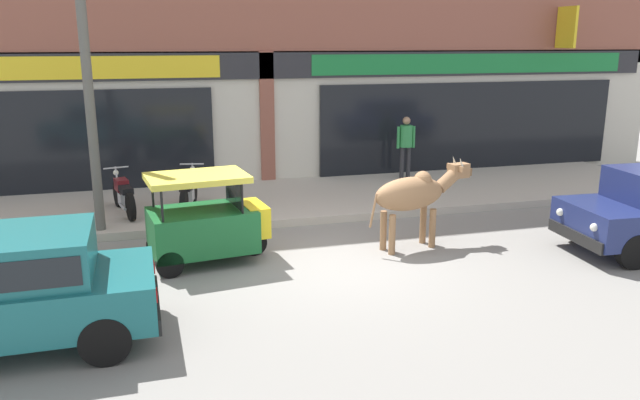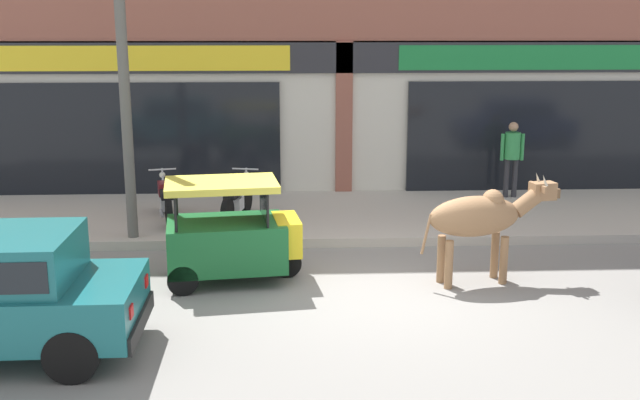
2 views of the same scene
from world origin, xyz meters
TOP-DOWN VIEW (x-y plane):
  - ground_plane at (0.00, 0.00)m, footprint 90.00×90.00m
  - sidewalk at (0.00, 4.09)m, footprint 19.00×3.78m
  - cow at (1.57, 0.35)m, footprint 2.13×0.82m
  - car_1 at (-4.69, -1.89)m, footprint 3.63×1.66m
  - auto_rickshaw at (-2.09, 0.62)m, footprint 2.06×1.37m
  - motorcycle_0 at (-3.51, 3.59)m, footprint 0.65×1.79m
  - motorcycle_1 at (-2.18, 3.56)m, footprint 0.67×1.79m
  - pedestrian at (3.49, 5.22)m, footprint 0.50×0.32m
  - utility_pole at (-3.92, 2.50)m, footprint 0.18×0.18m

SIDE VIEW (x-z plane):
  - ground_plane at x=0.00m, z-range 0.00..0.00m
  - sidewalk at x=0.00m, z-range 0.00..0.16m
  - motorcycle_0 at x=-3.51m, z-range 0.11..0.98m
  - motorcycle_1 at x=-2.18m, z-range 0.11..0.98m
  - auto_rickshaw at x=-2.09m, z-range -0.10..1.42m
  - car_1 at x=-4.69m, z-range 0.08..1.54m
  - cow at x=1.57m, z-range 0.20..1.81m
  - pedestrian at x=3.49m, z-range 0.34..1.94m
  - utility_pole at x=-3.92m, z-range 0.16..5.70m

